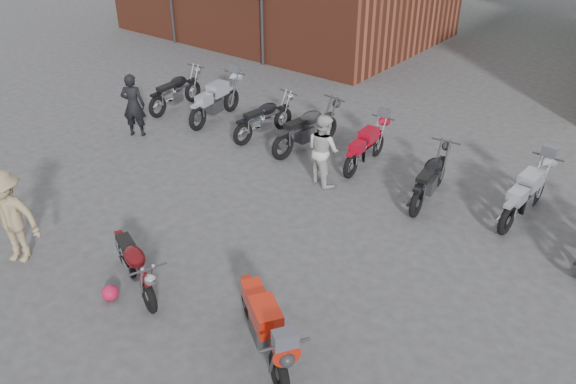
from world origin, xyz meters
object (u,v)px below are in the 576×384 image
Objects in this scene: person_light at (323,150)px; row_bike_0 at (176,89)px; vintage_motorcycle at (134,262)px; row_bike_3 at (307,126)px; row_bike_5 at (430,176)px; row_bike_1 at (215,99)px; person_tan at (8,217)px; person_dark at (133,105)px; row_bike_2 at (264,116)px; sportbike at (264,322)px; row_bike_6 at (526,193)px; row_bike_4 at (366,145)px; helmet at (110,293)px.

row_bike_0 is (-5.81, 0.98, -0.22)m from person_light.
row_bike_3 is (-0.94, 5.99, 0.08)m from vintage_motorcycle.
vintage_motorcycle is 0.95× the size of row_bike_5.
row_bike_0 is 1.47m from row_bike_1.
row_bike_1 is (-1.71, 6.74, -0.28)m from person_tan.
person_dark reaches higher than row_bike_0.
vintage_motorcycle is 6.06m from row_bike_3.
person_tan is 6.96m from row_bike_1.
row_bike_2 is (0.05, 6.72, -0.33)m from person_tan.
person_dark reaches higher than sportbike.
row_bike_6 reaches higher than vintage_motorcycle.
row_bike_4 is at bearing -77.27° from row_bike_3.
row_bike_3 is at bearing -97.27° from row_bike_1.
sportbike is 0.97× the size of row_bike_1.
row_bike_6 is at bearing -94.07° from row_bike_4.
row_bike_6 is (9.22, 2.17, -0.24)m from person_dark.
row_bike_2 is 2.90m from row_bike_4.
row_bike_3 is at bearing 90.53° from row_bike_4.
sportbike is 2.83m from helmet.
sportbike is at bearing -165.85° from row_bike_4.
row_bike_0 is 4.54m from row_bike_3.
helmet is at bearing 169.28° from row_bike_4.
sportbike is at bearing 173.51° from row_bike_5.
helmet is at bearing -154.49° from row_bike_2.
sportbike is at bearing 120.03° from person_dark.
row_bike_1 is at bearing -90.68° from row_bike_0.
row_bike_4 is (1.59, 0.13, -0.09)m from row_bike_3.
sportbike is 8.76m from row_bike_1.
person_tan is at bearing -173.85° from row_bike_1.
person_dark is at bearing 125.20° from row_bike_3.
row_bike_6 is at bearing -96.90° from row_bike_1.
helmet is at bearing 149.12° from row_bike_5.
row_bike_3 is 3.46m from row_bike_5.
person_light is at bearing -104.57° from row_bike_0.
row_bike_0 is 1.05× the size of row_bike_2.
row_bike_1 reaches higher than sportbike.
row_bike_2 reaches higher than row_bike_4.
person_dark is 6.00m from row_bike_4.
person_dark is 0.85× the size of row_bike_2.
sportbike is (2.60, 0.19, 0.05)m from vintage_motorcycle.
row_bike_1 is (1.47, 0.11, 0.03)m from row_bike_0.
row_bike_5 is (4.75, -0.32, 0.01)m from row_bike_2.
row_bike_1 is at bearing 171.82° from sportbike.
row_bike_2 is 1.05× the size of row_bike_4.
row_bike_3 is 1.06× the size of row_bike_6.
person_tan is (-4.90, -0.99, 0.29)m from sportbike.
row_bike_6 is (8.29, 0.17, -0.03)m from row_bike_1.
person_dark reaches higher than person_light.
sportbike is 5.41m from row_bike_5.
row_bike_3 reaches higher than helmet.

